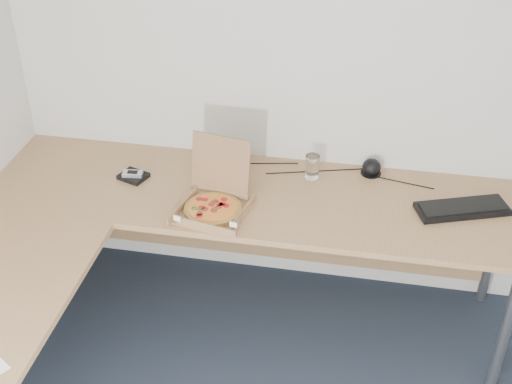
% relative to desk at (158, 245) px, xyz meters
% --- Properties ---
extents(room_shell, '(3.50, 3.50, 2.50)m').
position_rel_desk_xyz_m(room_shell, '(0.82, -0.97, 0.55)').
color(room_shell, beige).
rests_on(room_shell, ground).
extents(desk, '(2.50, 2.20, 0.73)m').
position_rel_desk_xyz_m(desk, '(0.00, 0.00, 0.00)').
color(desk, '#AC7F52').
rests_on(desk, ground).
extents(pizza_box, '(0.29, 0.34, 0.29)m').
position_rel_desk_xyz_m(pizza_box, '(0.19, 0.25, 0.06)').
color(pizza_box, '#A0734B').
rests_on(pizza_box, desk).
extents(drinking_glass, '(0.07, 0.07, 0.12)m').
position_rel_desk_xyz_m(drinking_glass, '(0.59, 0.62, 0.09)').
color(drinking_glass, white).
rests_on(drinking_glass, desk).
extents(keyboard, '(0.44, 0.28, 0.03)m').
position_rel_desk_xyz_m(keyboard, '(1.30, 0.46, 0.04)').
color(keyboard, black).
rests_on(keyboard, desk).
extents(wallet, '(0.15, 0.14, 0.02)m').
position_rel_desk_xyz_m(wallet, '(-0.26, 0.45, 0.04)').
color(wallet, black).
rests_on(wallet, desk).
extents(phone, '(0.10, 0.06, 0.02)m').
position_rel_desk_xyz_m(phone, '(-0.26, 0.44, 0.06)').
color(phone, '#B2B5BA').
rests_on(phone, wallet).
extents(dome_speaker, '(0.10, 0.10, 0.09)m').
position_rel_desk_xyz_m(dome_speaker, '(0.87, 0.71, 0.07)').
color(dome_speaker, black).
rests_on(dome_speaker, desk).
extents(cable_bundle, '(0.53, 0.11, 0.01)m').
position_rel_desk_xyz_m(cable_bundle, '(0.60, 0.67, 0.03)').
color(cable_bundle, black).
rests_on(cable_bundle, desk).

